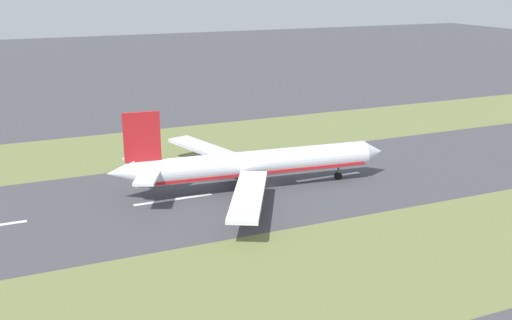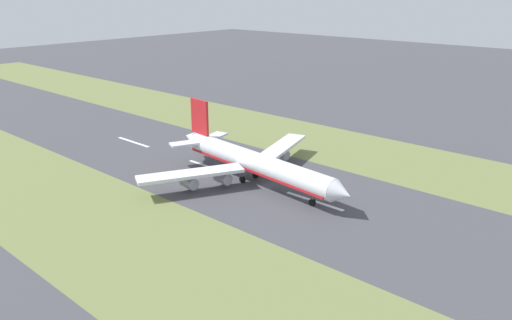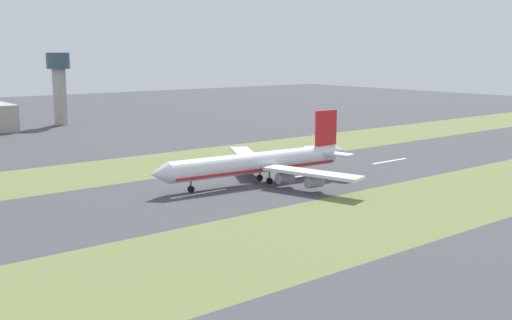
# 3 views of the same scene
# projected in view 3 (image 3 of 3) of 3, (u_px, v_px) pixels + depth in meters

# --- Properties ---
(ground_plane) EXTENTS (800.00, 800.00, 0.00)m
(ground_plane) POSITION_uv_depth(u_px,v_px,m) (247.00, 185.00, 173.34)
(ground_plane) COLOR #424247
(grass_median_west) EXTENTS (40.00, 600.00, 0.01)m
(grass_median_west) POSITION_uv_depth(u_px,v_px,m) (365.00, 219.00, 138.54)
(grass_median_west) COLOR olive
(grass_median_west) RESTS_ON ground
(grass_median_east) EXTENTS (40.00, 600.00, 0.01)m
(grass_median_east) POSITION_uv_depth(u_px,v_px,m) (169.00, 163.00, 208.14)
(grass_median_east) COLOR olive
(grass_median_east) RESTS_ON ground
(centreline_dash_near) EXTENTS (1.20, 18.00, 0.01)m
(centreline_dash_near) POSITION_uv_depth(u_px,v_px,m) (390.00, 161.00, 212.16)
(centreline_dash_near) COLOR silver
(centreline_dash_near) RESTS_ON ground
(centreline_dash_mid) EXTENTS (1.20, 18.00, 0.01)m
(centreline_dash_mid) POSITION_uv_depth(u_px,v_px,m) (307.00, 175.00, 187.82)
(centreline_dash_mid) COLOR silver
(centreline_dash_mid) RESTS_ON ground
(centreline_dash_far) EXTENTS (1.20, 18.00, 0.01)m
(centreline_dash_far) POSITION_uv_depth(u_px,v_px,m) (200.00, 193.00, 163.47)
(centreline_dash_far) COLOR silver
(centreline_dash_far) RESTS_ON ground
(airplane_main_jet) EXTENTS (63.83, 67.22, 20.20)m
(airplane_main_jet) POSITION_uv_depth(u_px,v_px,m) (261.00, 163.00, 176.00)
(airplane_main_jet) COLOR silver
(airplane_main_jet) RESTS_ON ground
(control_tower) EXTENTS (12.00, 12.00, 37.80)m
(control_tower) POSITION_uv_depth(u_px,v_px,m) (59.00, 81.00, 313.68)
(control_tower) COLOR #A39E93
(control_tower) RESTS_ON ground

